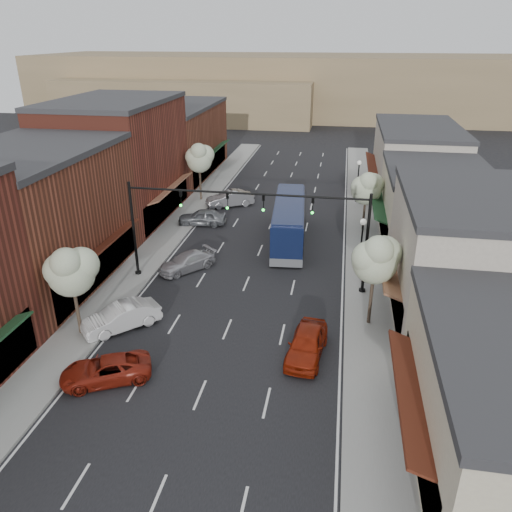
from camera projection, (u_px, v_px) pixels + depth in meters
The scene contains 28 objects.
ground at pixel (219, 348), 27.91m from camera, with size 160.00×160.00×0.00m, color black.
sidewalk_left at pixel (178, 224), 45.83m from camera, with size 2.80×73.00×0.15m, color gray.
sidewalk_right at pixel (364, 236), 43.21m from camera, with size 2.80×73.00×0.15m, color gray.
curb_left at pixel (193, 225), 45.61m from camera, with size 0.25×73.00×0.17m, color gray.
curb_right at pixel (348, 235), 43.43m from camera, with size 0.25×73.00×0.17m, color gray.
bldg_left_midnear at pixel (33, 219), 33.62m from camera, with size 10.14×14.10×9.40m.
bldg_left_midfar at pixel (119, 161), 45.91m from camera, with size 10.14×14.10×10.90m.
bldg_left_far at pixel (175, 141), 60.81m from camera, with size 10.14×18.10×8.40m.
bldg_right_midnear at pixel (466, 259), 29.57m from camera, with size 9.14×12.10×7.90m.
bldg_right_midfar at pixel (434, 207), 40.67m from camera, with size 9.14×12.10×6.40m.
bldg_right_far at pixel (415, 161), 53.06m from camera, with size 9.14×16.10×7.40m.
hill_far at pixel (318, 85), 106.41m from camera, with size 120.00×30.00×12.00m, color #7A6647.
hill_near at pixel (190, 99), 100.33m from camera, with size 50.00×20.00×8.00m, color #7A6647.
signal_mast_right at pixel (331, 227), 32.34m from camera, with size 8.22×0.46×7.00m.
signal_mast_left at pixel (165, 217), 34.09m from camera, with size 8.22×0.46×7.00m.
tree_right_near at pixel (376, 258), 28.34m from camera, with size 2.85×2.65×5.95m.
tree_right_far at pixel (367, 187), 42.92m from camera, with size 2.85×2.65×5.43m.
tree_left_near at pixel (71, 270), 27.42m from camera, with size 2.85×2.65×5.69m.
tree_left_far at pixel (199, 157), 50.65m from camera, with size 2.85×2.65×6.13m.
lamp_post_near at pixel (362, 238), 34.91m from camera, with size 0.44×0.44×4.44m.
lamp_post_far at pixel (358, 175), 50.65m from camera, with size 0.44×0.44×4.44m.
coach_bus at pixel (289, 221), 41.61m from camera, with size 3.34×11.44×3.45m.
red_hatchback at pixel (307, 344), 26.95m from camera, with size 1.84×4.58×1.56m, color maroon.
parked_car_a at pixel (106, 370), 25.11m from camera, with size 2.08×4.50×1.25m, color maroon.
parked_car_b at pixel (121, 317), 29.52m from camera, with size 1.60×4.60×1.52m, color silver.
parked_car_c at pixel (187, 262), 36.93m from camera, with size 1.81×4.45×1.29m, color #A4A3A9.
parked_car_d at pixel (202, 217), 45.61m from camera, with size 1.76×4.36×1.49m, color slate.
parked_car_e at pixel (230, 199), 50.57m from camera, with size 1.66×4.77×1.57m, color #949499.
Camera 1 is at (6.02, -22.67, 16.12)m, focal length 35.00 mm.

